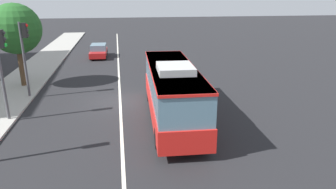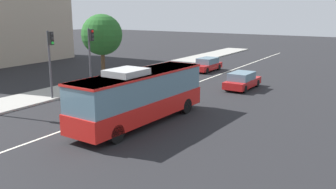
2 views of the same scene
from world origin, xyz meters
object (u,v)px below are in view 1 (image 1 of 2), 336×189
sedan_red_ahead (166,61)px  street_tree_kerbside_left (16,29)px  traffic_light_far_corner (2,59)px  sedan_red (99,51)px  transit_bus (172,89)px  traffic_light_mid_block (25,47)px

sedan_red_ahead → street_tree_kerbside_left: (-4.34, 11.94, 3.73)m
traffic_light_far_corner → sedan_red: bearing=74.6°
street_tree_kerbside_left → traffic_light_far_corner: bearing=-170.3°
transit_bus → sedan_red: 20.27m
traffic_light_far_corner → sedan_red_ahead: bearing=43.5°
traffic_light_far_corner → street_tree_kerbside_left: size_ratio=0.82×
sedan_red_ahead → traffic_light_mid_block: traffic_light_mid_block is taller
traffic_light_mid_block → sedan_red: bearing=74.9°
sedan_red_ahead → traffic_light_far_corner: bearing=137.8°
transit_bus → street_tree_kerbside_left: 13.49m
street_tree_kerbside_left → transit_bus: bearing=-128.9°
sedan_red → traffic_light_mid_block: (-14.15, 3.91, 2.84)m
transit_bus → sedan_red: transit_bus is taller
transit_bus → street_tree_kerbside_left: (8.31, 10.29, 2.65)m
transit_bus → traffic_light_far_corner: (1.30, 9.10, 1.75)m
sedan_red_ahead → transit_bus: bearing=173.8°
sedan_red_ahead → traffic_light_far_corner: 15.89m
sedan_red_ahead → traffic_light_mid_block: (-7.21, 10.66, 2.84)m
traffic_light_mid_block → street_tree_kerbside_left: size_ratio=0.82×
sedan_red → sedan_red_ahead: same height
sedan_red → traffic_light_mid_block: size_ratio=0.87×
transit_bus → traffic_light_mid_block: size_ratio=1.94×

